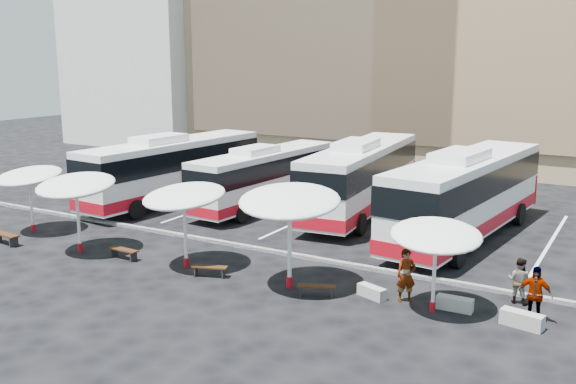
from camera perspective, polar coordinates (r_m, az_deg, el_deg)
The scene contains 24 objects.
ground at distance 28.71m, azimuth -4.74°, elevation -5.18°, with size 120.00×120.00×0.00m, color black.
sandstone_building at distance 56.75m, azimuth 14.34°, elevation 15.88°, with size 42.00×18.25×29.60m.
apartment_block at distance 66.78m, azimuth -11.20°, elevation 12.27°, with size 14.00×14.00×18.00m, color silver.
curb_divider at distance 29.09m, azimuth -4.18°, elevation -4.79°, with size 34.00×0.25×0.15m, color black.
bay_lines at distance 35.34m, azimuth 2.64°, elevation -1.85°, with size 24.15×12.00×0.01m.
bus_0 at distance 38.17m, azimuth -10.13°, elevation 2.19°, with size 3.74×12.93×4.05m.
bus_1 at distance 36.42m, azimuth -2.01°, elevation 1.50°, with size 3.20×11.36×3.56m.
bus_2 at distance 35.08m, azimuth 6.58°, elevation 1.50°, with size 3.98×13.23×4.13m.
bus_3 at distance 31.22m, azimuth 15.60°, elevation -0.02°, with size 4.23×13.75×4.30m.
sunshade_0 at distance 33.33m, azimuth -22.05°, elevation 1.30°, with size 3.15×3.20×3.27m.
sunshade_1 at distance 29.14m, azimuth -18.34°, elevation 0.55°, with size 4.02×4.06×3.51m.
sunshade_2 at distance 25.95m, azimuth -9.22°, elevation -0.40°, with size 3.88×3.92×3.48m.
sunshade_3 at distance 23.21m, azimuth 0.14°, elevation -0.83°, with size 4.60×4.64×3.90m.
sunshade_4 at distance 21.71m, azimuth 13.02°, elevation -3.79°, with size 3.96×3.99×3.14m.
wood_bench_0 at distance 32.10m, azimuth -23.84°, elevation -3.62°, with size 1.68×0.59×0.50m.
wood_bench_1 at distance 28.20m, azimuth -14.42°, elevation -5.13°, with size 1.46×0.44×0.44m.
wood_bench_2 at distance 25.38m, azimuth -6.99°, elevation -6.78°, with size 1.45×0.81×0.43m.
wood_bench_3 at distance 23.22m, azimuth 2.54°, elevation -8.53°, with size 1.41×0.89×0.42m.
conc_bench_0 at distance 23.35m, azimuth 7.46°, elevation -8.80°, with size 1.12×0.37×0.42m, color gray.
conc_bench_1 at distance 22.79m, azimuth 14.60°, elevation -9.59°, with size 1.22×0.41×0.46m, color gray.
conc_bench_2 at distance 22.09m, azimuth 20.08°, elevation -10.60°, with size 1.33×0.44×0.50m, color gray.
passenger_0 at distance 22.95m, azimuth 10.47°, elevation -7.32°, with size 0.69×0.45×1.90m, color black.
passenger_1 at distance 23.87m, azimuth 19.86°, elevation -7.42°, with size 0.80×0.62×1.64m, color black.
passenger_2 at distance 22.33m, azimuth 21.06°, elevation -8.50°, with size 1.12×0.46×1.91m, color black.
Camera 1 is at (15.67, -22.52, 8.48)m, focal length 40.00 mm.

